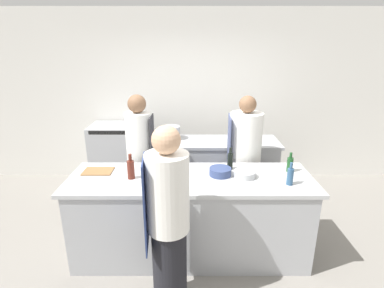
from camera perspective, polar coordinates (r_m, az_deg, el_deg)
ground_plane at (r=3.64m, az=-0.03°, el=-19.70°), size 16.00×16.00×0.00m
wall_back at (r=5.06m, az=0.09°, el=8.82°), size 8.00×0.06×2.80m
prep_counter at (r=3.37m, az=-0.03°, el=-13.48°), size 2.57×0.81×0.93m
pass_counter at (r=4.48m, az=3.72°, el=-5.03°), size 1.96×0.62×0.93m
oven_range at (r=5.10m, az=-13.52°, el=-2.01°), size 0.84×0.60×1.02m
chef_at_prep_near at (r=2.60m, az=-4.36°, el=-14.51°), size 0.38×0.36×1.67m
chef_at_stove at (r=3.85m, az=-9.55°, el=-2.98°), size 0.33×0.32×1.69m
chef_at_pass_far at (r=3.87m, az=10.13°, el=-3.38°), size 0.42×0.40×1.67m
bottle_olive_oil at (r=3.34m, az=7.51°, el=-3.17°), size 0.06×0.06×0.25m
bottle_vinegar at (r=3.11m, az=18.44°, el=-5.82°), size 0.06×0.06×0.23m
bottle_wine at (r=3.15m, az=-11.33°, el=-4.64°), size 0.07×0.07×0.27m
bottle_cooking_oil at (r=3.43m, az=18.40°, el=-3.68°), size 0.07×0.07×0.22m
bowl_mixing_large at (r=3.19m, az=10.23°, el=-5.67°), size 0.23×0.23×0.07m
bowl_prep_small at (r=3.20m, az=5.64°, el=-5.26°), size 0.23×0.23×0.08m
cutting_board at (r=3.44m, az=-17.21°, el=-4.93°), size 0.31×0.22×0.01m
stockpot at (r=4.39m, az=-3.71°, el=2.20°), size 0.26×0.26×0.19m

